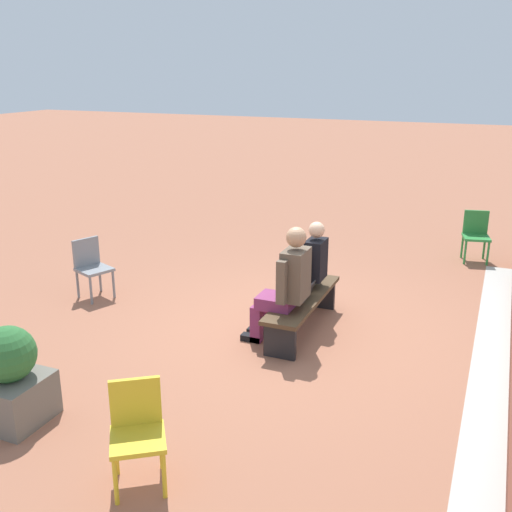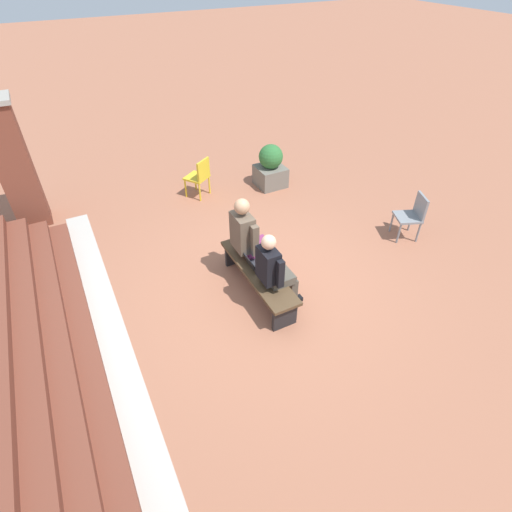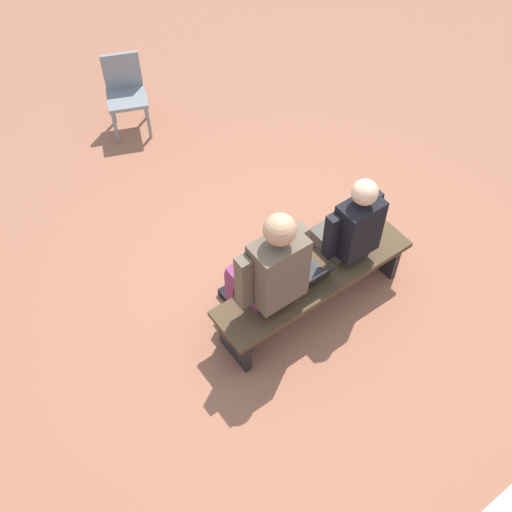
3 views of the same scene
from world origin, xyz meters
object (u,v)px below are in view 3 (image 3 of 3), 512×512
object	(u,v)px
bench	(314,283)
person_adult	(268,271)
laptop	(309,277)
plastic_chair_near_bench_left	(125,89)
person_student	(347,230)

from	to	relation	value
bench	person_adult	distance (m)	0.59
bench	person_adult	size ratio (longest dim) A/B	1.25
laptop	plastic_chair_near_bench_left	distance (m)	3.15
person_adult	plastic_chair_near_bench_left	bearing A→B (deg)	-96.99
bench	laptop	bearing A→B (deg)	9.16
person_adult	bench	bearing A→B (deg)	170.23
laptop	person_adult	bearing A→B (deg)	-13.66
person_student	person_adult	bearing A→B (deg)	-0.54
laptop	plastic_chair_near_bench_left	xyz separation A→B (m)	(-0.02, -3.15, -0.02)
person_adult	laptop	world-z (taller)	person_adult
person_student	plastic_chair_near_bench_left	xyz separation A→B (m)	(0.42, -3.07, -0.22)
person_student	person_adult	size ratio (longest dim) A/B	0.91
person_adult	plastic_chair_near_bench_left	xyz separation A→B (m)	(-0.38, -3.06, -0.28)
bench	laptop	xyz separation A→B (m)	(0.07, 0.01, 0.15)
bench	person_student	size ratio (longest dim) A/B	1.37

